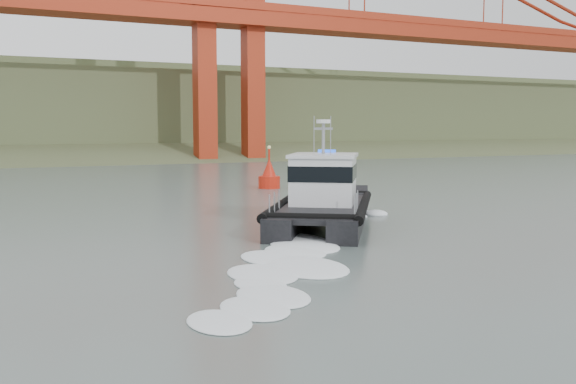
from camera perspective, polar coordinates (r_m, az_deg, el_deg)
name	(u,v)px	position (r m, az deg, el deg)	size (l,w,h in m)	color
ground	(365,269)	(24.75, 6.85, -6.81)	(400.00, 400.00, 0.00)	#4C5B57
headlands	(51,119)	(146.51, -20.34, 6.10)	(500.00, 105.36, 27.12)	#42502D
patrol_boat	(323,198)	(35.36, 3.13, -0.51)	(10.66, 12.73, 5.99)	black
nav_buoy	(269,176)	(56.54, -1.68, 1.40)	(1.91, 1.91, 3.97)	red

